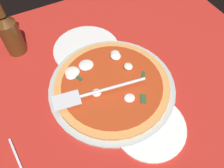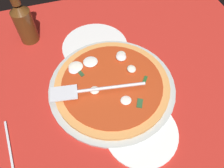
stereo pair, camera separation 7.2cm
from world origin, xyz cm
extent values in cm
cube|color=red|center=(0.00, 0.00, -0.40)|extent=(108.24, 108.24, 0.80)
cube|color=silver|center=(-24.98, -16.65, 0.05)|extent=(8.33, 8.33, 0.10)
cube|color=silver|center=(-24.98, 0.00, 0.05)|extent=(8.33, 8.33, 0.10)
cube|color=silver|center=(-16.65, -24.98, 0.05)|extent=(8.33, 8.33, 0.10)
cube|color=silver|center=(-16.65, -8.33, 0.05)|extent=(8.33, 8.33, 0.10)
cube|color=silver|center=(-16.65, 8.33, 0.05)|extent=(8.33, 8.33, 0.10)
cube|color=silver|center=(-8.33, -33.31, 0.05)|extent=(8.33, 8.33, 0.10)
cube|color=silver|center=(-8.33, -16.65, 0.05)|extent=(8.33, 8.33, 0.10)
cube|color=silver|center=(-8.33, 0.00, 0.05)|extent=(8.33, 8.33, 0.10)
cube|color=silver|center=(-8.33, 16.65, 0.05)|extent=(8.33, 8.33, 0.10)
cube|color=silver|center=(-8.33, 33.31, 0.05)|extent=(8.33, 8.33, 0.10)
cube|color=silver|center=(0.00, -24.98, 0.05)|extent=(8.33, 8.33, 0.10)
cube|color=silver|center=(0.00, -8.33, 0.05)|extent=(8.33, 8.33, 0.10)
cube|color=silver|center=(0.00, 8.33, 0.05)|extent=(8.33, 8.33, 0.10)
cube|color=silver|center=(0.00, 24.98, 0.05)|extent=(8.33, 8.33, 0.10)
cube|color=silver|center=(0.00, 41.63, 0.05)|extent=(8.33, 8.33, 0.10)
cube|color=silver|center=(8.33, -33.31, 0.05)|extent=(8.33, 8.33, 0.10)
cube|color=silver|center=(8.33, -16.65, 0.05)|extent=(8.33, 8.33, 0.10)
cube|color=silver|center=(8.33, 0.00, 0.05)|extent=(8.33, 8.33, 0.10)
cube|color=silver|center=(8.33, 16.65, 0.05)|extent=(8.33, 8.33, 0.10)
cube|color=silver|center=(8.33, 33.31, 0.05)|extent=(8.33, 8.33, 0.10)
cube|color=silver|center=(16.65, -41.63, 0.05)|extent=(8.33, 8.33, 0.10)
cube|color=silver|center=(16.65, -24.98, 0.05)|extent=(8.33, 8.33, 0.10)
cube|color=silver|center=(16.65, -8.33, 0.05)|extent=(8.33, 8.33, 0.10)
cube|color=silver|center=(16.65, 8.33, 0.05)|extent=(8.33, 8.33, 0.10)
cube|color=silver|center=(16.65, 24.98, 0.05)|extent=(8.33, 8.33, 0.10)
cube|color=silver|center=(24.98, -49.96, 0.05)|extent=(8.33, 8.33, 0.10)
cube|color=silver|center=(24.98, -33.31, 0.05)|extent=(8.33, 8.33, 0.10)
cube|color=silver|center=(24.98, -16.65, 0.05)|extent=(8.33, 8.33, 0.10)
cube|color=silver|center=(24.98, 0.00, 0.05)|extent=(8.33, 8.33, 0.10)
cube|color=silver|center=(24.98, 16.65, 0.05)|extent=(8.33, 8.33, 0.10)
cube|color=silver|center=(24.98, 33.31, 0.05)|extent=(8.33, 8.33, 0.10)
cube|color=silver|center=(33.31, -24.98, 0.05)|extent=(8.33, 8.33, 0.10)
cube|color=silver|center=(33.31, -8.33, 0.05)|extent=(8.33, 8.33, 0.10)
cube|color=silver|center=(33.31, 8.33, 0.05)|extent=(8.33, 8.33, 0.10)
cube|color=silver|center=(33.31, 24.98, 0.05)|extent=(8.33, 8.33, 0.10)
cube|color=silver|center=(41.63, -16.65, 0.05)|extent=(8.33, 8.33, 0.10)
cube|color=silver|center=(41.63, 0.00, 0.05)|extent=(8.33, 8.33, 0.10)
cube|color=silver|center=(41.63, 16.65, 0.05)|extent=(8.33, 8.33, 0.10)
cube|color=silver|center=(41.63, 33.31, 0.05)|extent=(8.33, 8.33, 0.10)
cube|color=silver|center=(49.96, 8.33, 0.05)|extent=(8.33, 8.33, 0.10)
cube|color=silver|center=(49.96, 24.98, 0.05)|extent=(8.33, 8.33, 0.10)
cylinder|color=#B3BAB6|center=(2.69, 5.10, 0.74)|extent=(41.06, 41.06, 1.28)
cylinder|color=white|center=(-14.76, 1.64, 0.60)|extent=(21.23, 21.23, 1.00)
cylinder|color=white|center=(22.01, 5.79, 0.60)|extent=(24.29, 24.29, 1.00)
cylinder|color=#E0934B|center=(2.69, 5.10, 1.96)|extent=(37.18, 37.18, 1.17)
cylinder|color=#B23816|center=(2.69, 5.10, 2.70)|extent=(32.58, 32.58, 0.30)
ellipsoid|color=white|center=(12.95, -1.37, 3.49)|extent=(3.10, 3.17, 1.28)
ellipsoid|color=white|center=(1.36, 11.15, 3.44)|extent=(2.95, 3.01, 1.18)
ellipsoid|color=white|center=(11.86, -0.99, 3.55)|extent=(3.89, 3.57, 1.40)
ellipsoid|color=white|center=(12.97, 9.60, 3.35)|extent=(4.73, 5.00, 1.00)
ellipsoid|color=white|center=(11.34, 15.58, 3.27)|extent=(3.62, 3.66, 0.84)
ellipsoid|color=white|center=(-4.82, 3.01, 3.25)|extent=(3.17, 3.39, 0.81)
ellipsoid|color=white|center=(5.86, -2.61, 3.50)|extent=(3.20, 2.91, 1.30)
ellipsoid|color=white|center=(12.39, 14.80, 3.30)|extent=(4.67, 4.87, 0.90)
cube|color=#2B522C|center=(-6.86, -0.69, 3.00)|extent=(3.55, 2.95, 0.30)
cube|color=#2A4B2A|center=(9.29, 13.74, 3.00)|extent=(2.78, 2.01, 0.30)
cube|color=#235325|center=(0.87, -5.52, 3.00)|extent=(2.76, 2.50, 0.30)
cube|color=silver|center=(2.44, 20.38, 4.39)|extent=(6.39, 8.84, 0.30)
cylinder|color=silver|center=(0.23, 6.05, 4.74)|extent=(4.16, 20.76, 1.00)
cube|color=silver|center=(-8.90, 38.04, 0.83)|extent=(18.12, 2.49, 0.25)
cylinder|color=#553013|center=(33.27, 28.43, 6.61)|extent=(6.75, 6.75, 13.03)
cone|color=#553013|center=(33.27, 28.43, 14.57)|extent=(6.75, 6.75, 2.89)
camera|label=1|loc=(-33.45, 23.71, 61.57)|focal=35.89mm
camera|label=2|loc=(-36.15, 17.07, 61.57)|focal=35.89mm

